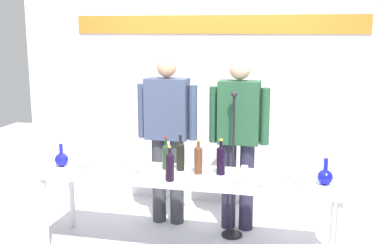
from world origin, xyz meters
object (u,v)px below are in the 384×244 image
Objects in this scene: decanter_blue_left at (62,159)px; wine_glass_left_3 at (126,155)px; wine_glass_left_1 at (87,154)px; wine_glass_right_1 at (264,177)px; wine_glass_right_3 at (244,170)px; wine_glass_right_2 at (238,175)px; decanter_blue_right at (325,176)px; wine_glass_left_2 at (138,163)px; wine_bottle_2 at (166,156)px; wine_bottle_3 at (170,166)px; display_table at (188,180)px; wine_bottle_1 at (198,159)px; presenter_right at (239,134)px; wine_glass_right_0 at (303,174)px; wine_glass_right_4 at (294,169)px; wine_bottle_0 at (180,156)px; wine_bottle_4 at (221,159)px; presenter_left at (167,130)px; wine_glass_left_0 at (82,159)px; microphone_stand at (233,190)px.

decanter_blue_left reaches higher than wine_glass_left_3.
wine_glass_right_1 is (1.65, -0.29, -0.01)m from wine_glass_left_1.
wine_glass_right_2 is at bearing -111.11° from wine_glass_right_3.
decanter_blue_right reaches higher than wine_glass_left_2.
wine_glass_left_2 is at bearing -132.07° from wine_bottle_2.
wine_bottle_3 is 0.33m from wine_glass_left_2.
wine_glass_left_3 is (-0.60, 0.07, 0.17)m from display_table.
wine_bottle_2 is at bearing 4.44° from wine_glass_left_1.
wine_glass_left_1 is 0.58m from wine_glass_left_2.
wine_glass_right_2 is (1.66, -0.17, 0.02)m from decanter_blue_left.
wine_bottle_1 is 2.24× the size of wine_glass_right_3.
presenter_right is 5.68× the size of wine_bottle_3.
wine_bottle_1 is 2.12× the size of wine_glass_right_0.
wine_glass_right_4 is at bearing 48.61° from wine_glass_right_1.
wine_bottle_0 reaches higher than wine_glass_left_3.
wine_glass_right_3 reaches higher than display_table.
wine_glass_right_1 is (0.40, -0.30, -0.04)m from wine_bottle_4.
presenter_left is 5.51× the size of wine_bottle_1.
wine_bottle_1 reaches higher than wine_glass_left_0.
wine_glass_left_1 is at bearing -176.65° from wine_bottle_0.
wine_glass_left_1 is at bearing 164.18° from wine_glass_left_2.
presenter_left reaches higher than wine_glass_left_3.
microphone_stand reaches higher than wine_bottle_0.
wine_glass_right_0 is (1.94, -0.16, -0.01)m from wine_glass_left_1.
presenter_right is 1.11m from wine_glass_left_3.
decanter_blue_right is 0.16× the size of microphone_stand.
microphone_stand is at bearing 80.62° from wine_bottle_4.
wine_glass_left_0 is 0.97× the size of wine_glass_right_3.
wine_glass_right_2 is at bearing -28.02° from wine_bottle_0.
presenter_left is 0.61m from wine_glass_left_3.
wine_glass_left_0 reaches higher than display_table.
presenter_right is 12.76× the size of wine_glass_left_0.
wine_glass_left_0 is 1.86m from wine_glass_right_4.
wine_bottle_0 is 2.41× the size of wine_glass_left_0.
wine_glass_right_4 is at bearing 0.79° from decanter_blue_left.
decanter_blue_left is 1.53× the size of wine_glass_right_3.
wine_glass_left_1 is at bearing -164.55° from microphone_stand.
wine_glass_left_0 is 0.54m from wine_glass_left_2.
presenter_left is 0.85m from wine_glass_left_1.
decanter_blue_right is 1.38m from wine_bottle_2.
wine_glass_right_0 is at bearing -0.18° from wine_glass_left_2.
decanter_blue_right is 2.11m from wine_glass_left_0.
wine_glass_left_2 is 1.32m from wine_glass_right_4.
wine_bottle_4 is (0.64, -0.55, -0.11)m from presenter_left.
presenter_left is (0.83, 0.63, 0.18)m from decanter_blue_left.
microphone_stand is (-0.02, -0.20, -0.50)m from presenter_right.
wine_bottle_2 is at bearing 7.59° from decanter_blue_left.
wine_glass_right_3 is at bearing 140.00° from wine_glass_right_1.
microphone_stand is at bearing 20.34° from wine_glass_left_0.
wine_glass_right_1 is at bearing -7.14° from wine_glass_left_2.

